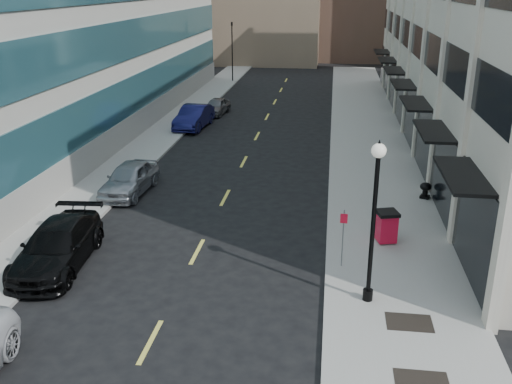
% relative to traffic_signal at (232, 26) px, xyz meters
% --- Properties ---
extents(sidewalk_right, '(5.00, 80.00, 0.15)m').
position_rel_traffic_signal_xyz_m(sidewalk_right, '(13.00, -28.00, -5.64)').
color(sidewalk_right, '#99978B').
rests_on(sidewalk_right, ground).
extents(sidewalk_left, '(3.00, 80.00, 0.15)m').
position_rel_traffic_signal_xyz_m(sidewalk_left, '(-1.00, -28.00, -5.64)').
color(sidewalk_left, '#99978B').
rests_on(sidewalk_left, ground).
extents(grate_mid, '(1.40, 1.00, 0.01)m').
position_rel_traffic_signal_xyz_m(grate_mid, '(13.10, -47.00, -5.56)').
color(grate_mid, black).
rests_on(grate_mid, sidewalk_right).
extents(grate_far, '(1.40, 1.00, 0.01)m').
position_rel_traffic_signal_xyz_m(grate_far, '(13.10, -44.20, -5.56)').
color(grate_far, black).
rests_on(grate_far, sidewalk_right).
extents(road_centerline, '(0.15, 68.20, 0.01)m').
position_rel_traffic_signal_xyz_m(road_centerline, '(5.50, -31.00, -5.71)').
color(road_centerline, '#D8CC4C').
rests_on(road_centerline, ground).
extents(traffic_signal, '(0.66, 0.66, 6.98)m').
position_rel_traffic_signal_xyz_m(traffic_signal, '(0.00, 0.00, 0.00)').
color(traffic_signal, black).
rests_on(traffic_signal, ground).
extents(car_black_pickup, '(2.63, 5.60, 1.58)m').
position_rel_traffic_signal_xyz_m(car_black_pickup, '(0.70, -41.80, -4.93)').
color(car_black_pickup, black).
rests_on(car_black_pickup, ground).
extents(car_silver_sedan, '(2.08, 4.64, 1.55)m').
position_rel_traffic_signal_xyz_m(car_silver_sedan, '(0.70, -34.00, -4.94)').
color(car_silver_sedan, '#92969A').
rests_on(car_silver_sedan, ground).
extents(car_blue_sedan, '(2.10, 5.04, 1.62)m').
position_rel_traffic_signal_xyz_m(car_blue_sedan, '(0.70, -20.32, -4.91)').
color(car_blue_sedan, '#131347').
rests_on(car_blue_sedan, ground).
extents(car_grey_sedan, '(1.97, 3.92, 1.28)m').
position_rel_traffic_signal_xyz_m(car_grey_sedan, '(1.40, -15.63, -5.08)').
color(car_grey_sedan, slate).
rests_on(car_grey_sedan, ground).
extents(trash_bin, '(0.98, 0.99, 1.30)m').
position_rel_traffic_signal_xyz_m(trash_bin, '(12.83, -38.41, -4.87)').
color(trash_bin, red).
rests_on(trash_bin, sidewalk_right).
extents(lamppost, '(0.45, 0.45, 5.40)m').
position_rel_traffic_signal_xyz_m(lamppost, '(11.90, -43.02, -2.39)').
color(lamppost, black).
rests_on(lamppost, sidewalk_right).
extents(sign_post, '(0.26, 0.07, 2.20)m').
position_rel_traffic_signal_xyz_m(sign_post, '(11.07, -40.74, -4.13)').
color(sign_post, slate).
rests_on(sign_post, sidewalk_right).
extents(urn_planter, '(0.55, 0.55, 0.77)m').
position_rel_traffic_signal_xyz_m(urn_planter, '(15.10, -33.14, -5.10)').
color(urn_planter, black).
rests_on(urn_planter, sidewalk_right).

